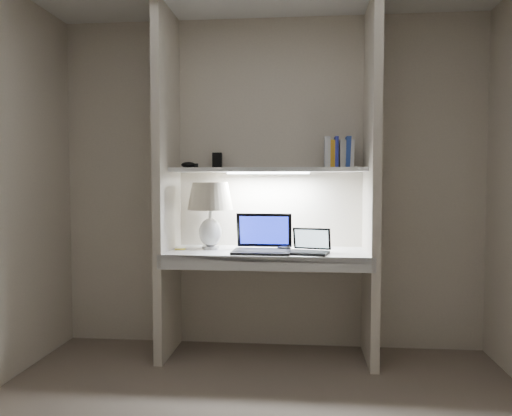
# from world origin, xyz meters

# --- Properties ---
(back_wall) EXTENTS (3.20, 0.01, 2.50)m
(back_wall) POSITION_xyz_m (0.00, 1.50, 1.25)
(back_wall) COLOR beige
(back_wall) RESTS_ON floor
(alcove_panel_left) EXTENTS (0.06, 0.55, 2.50)m
(alcove_panel_left) POSITION_xyz_m (-0.73, 1.23, 1.25)
(alcove_panel_left) COLOR beige
(alcove_panel_left) RESTS_ON floor
(alcove_panel_right) EXTENTS (0.06, 0.55, 2.50)m
(alcove_panel_right) POSITION_xyz_m (0.73, 1.23, 1.25)
(alcove_panel_right) COLOR beige
(alcove_panel_right) RESTS_ON floor
(desk) EXTENTS (1.40, 0.55, 0.04)m
(desk) POSITION_xyz_m (0.00, 1.23, 0.75)
(desk) COLOR white
(desk) RESTS_ON alcove_panel_left
(desk_apron) EXTENTS (1.46, 0.03, 0.10)m
(desk_apron) POSITION_xyz_m (0.00, 0.96, 0.72)
(desk_apron) COLOR silver
(desk_apron) RESTS_ON desk
(shelf) EXTENTS (1.40, 0.36, 0.03)m
(shelf) POSITION_xyz_m (0.00, 1.32, 1.35)
(shelf) COLOR silver
(shelf) RESTS_ON back_wall
(strip_light) EXTENTS (0.60, 0.04, 0.02)m
(strip_light) POSITION_xyz_m (0.00, 1.32, 1.33)
(strip_light) COLOR white
(strip_light) RESTS_ON shelf
(table_lamp) EXTENTS (0.33, 0.33, 0.49)m
(table_lamp) POSITION_xyz_m (-0.42, 1.28, 1.10)
(table_lamp) COLOR white
(table_lamp) RESTS_ON desk
(laptop_main) EXTENTS (0.41, 0.35, 0.27)m
(laptop_main) POSITION_xyz_m (-0.03, 1.17, 0.83)
(laptop_main) COLOR black
(laptop_main) RESTS_ON desk
(laptop_netbook) EXTENTS (0.31, 0.29, 0.17)m
(laptop_netbook) POSITION_xyz_m (0.30, 1.12, 0.81)
(laptop_netbook) COLOR black
(laptop_netbook) RESTS_ON desk
(speaker) EXTENTS (0.10, 0.08, 0.13)m
(speaker) POSITION_xyz_m (-0.03, 1.45, 0.84)
(speaker) COLOR silver
(speaker) RESTS_ON desk
(mouse) EXTENTS (0.12, 0.09, 0.04)m
(mouse) POSITION_xyz_m (0.12, 1.22, 0.79)
(mouse) COLOR black
(mouse) RESTS_ON desk
(cable_coil) EXTENTS (0.11, 0.11, 0.01)m
(cable_coil) POSITION_xyz_m (0.17, 1.16, 0.78)
(cable_coil) COLOR black
(cable_coil) RESTS_ON desk
(sticky_note) EXTENTS (0.09, 0.09, 0.00)m
(sticky_note) POSITION_xyz_m (-0.64, 1.23, 0.77)
(sticky_note) COLOR yellow
(sticky_note) RESTS_ON desk
(book_row) EXTENTS (0.21, 0.15, 0.22)m
(book_row) POSITION_xyz_m (0.51, 1.37, 1.47)
(book_row) COLOR silver
(book_row) RESTS_ON shelf
(shelf_box) EXTENTS (0.07, 0.05, 0.12)m
(shelf_box) POSITION_xyz_m (-0.39, 1.41, 1.42)
(shelf_box) COLOR black
(shelf_box) RESTS_ON shelf
(shelf_gadget) EXTENTS (0.12, 0.10, 0.05)m
(shelf_gadget) POSITION_xyz_m (-0.60, 1.35, 1.39)
(shelf_gadget) COLOR black
(shelf_gadget) RESTS_ON shelf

